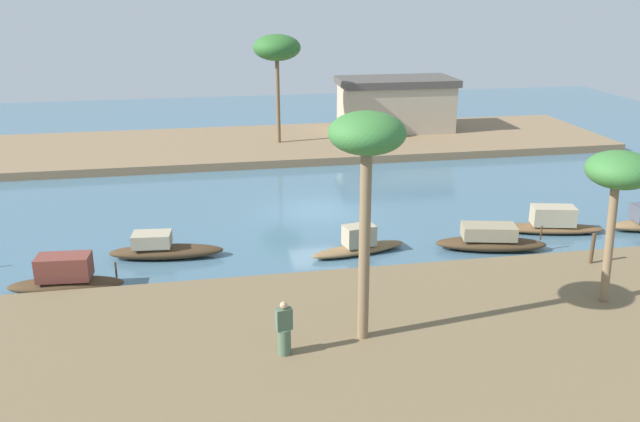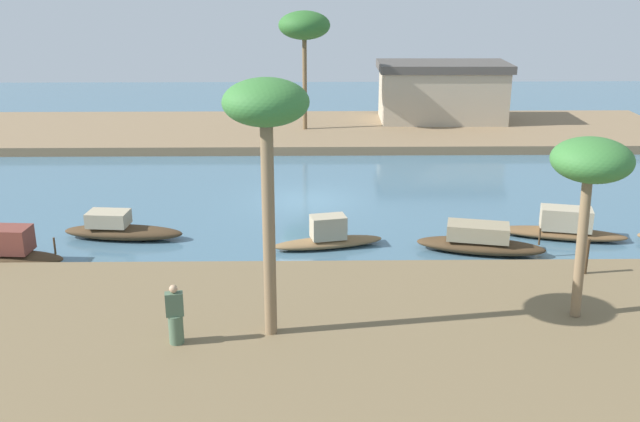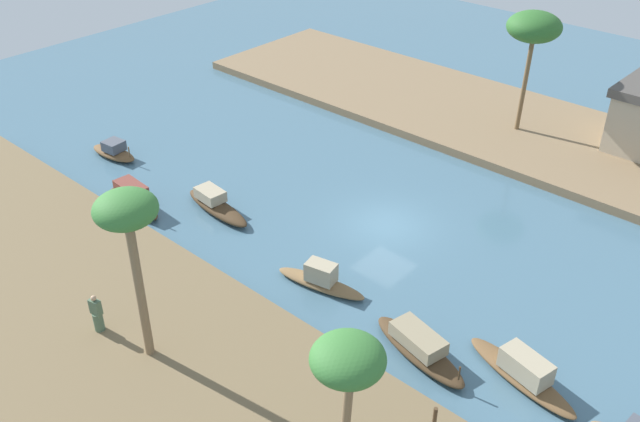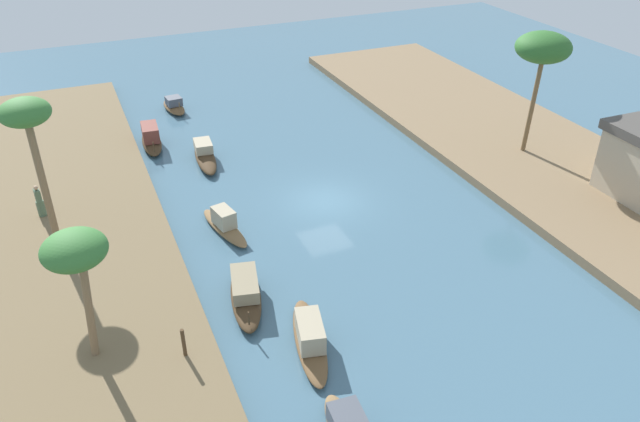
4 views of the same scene
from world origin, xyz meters
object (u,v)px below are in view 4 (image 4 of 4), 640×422
Objects in this scene: sampan_with_red_awning at (174,106)px; sampan_upstream_small at (151,138)px; sampan_with_tall_canopy at (245,292)px; palm_tree_left_far at (75,253)px; sampan_midstream at (310,337)px; sampan_open_hull at (205,155)px; person_on_near_bank at (40,203)px; sampan_near_left_bank at (224,224)px; palm_tree_left_near at (27,120)px; palm_tree_right_tall at (543,49)px; mooring_post at (184,343)px.

sampan_upstream_small is at bearing -31.00° from sampan_with_red_awning.
sampan_with_tall_canopy is 0.93× the size of palm_tree_left_far.
sampan_upstream_small is 20.45m from sampan_midstream.
sampan_upstream_small is 0.89× the size of sampan_open_hull.
sampan_midstream is 15.94m from person_on_near_bank.
sampan_near_left_bank reaches higher than sampan_with_tall_canopy.
sampan_upstream_small is 2.53× the size of person_on_near_bank.
palm_tree_left_near is (14.96, -8.48, 6.04)m from sampan_with_red_awning.
sampan_upstream_small is at bearing 175.81° from sampan_near_left_bank.
palm_tree_right_tall reaches higher than sampan_midstream.
sampan_open_hull is 2.84× the size of person_on_near_bank.
palm_tree_right_tall is (15.76, 17.85, 6.25)m from sampan_with_red_awning.
sampan_upstream_small is 0.84× the size of sampan_midstream.
palm_tree_right_tall is at bearing 112.08° from mooring_post.
sampan_upstream_small is 0.82× the size of palm_tree_left_far.
mooring_post is at bearing -87.31° from sampan_midstream.
sampan_open_hull is (-13.43, 1.63, -0.04)m from sampan_with_tall_canopy.
palm_tree_left_far is at bearing -21.60° from sampan_open_hull.
sampan_upstream_small is at bearing 173.70° from mooring_post.
person_on_near_bank is at bearing -62.14° from sampan_open_hull.
sampan_near_left_bank is at bearing -9.41° from sampan_with_red_awning.
sampan_with_red_awning is at bearing -171.16° from sampan_with_tall_canopy.
palm_tree_left_far is (6.84, -6.53, 4.47)m from sampan_near_left_bank.
sampan_near_left_bank is 0.61× the size of palm_tree_right_tall.
sampan_with_tall_canopy is 0.96× the size of sampan_midstream.
mooring_post is (19.47, -2.15, 0.56)m from sampan_upstream_small.
sampan_with_tall_canopy is 1.14× the size of sampan_upstream_small.
palm_tree_left_far reaches higher than sampan_with_red_awning.
palm_tree_left_near is (-7.23, -6.90, 5.97)m from sampan_with_tall_canopy.
person_on_near_bank reaches higher than mooring_post.
sampan_near_left_bank is at bearing -127.90° from person_on_near_bank.
palm_tree_right_tall is (-0.94, 18.80, 6.19)m from sampan_near_left_bank.
sampan_upstream_small is (-16.78, -0.93, 0.10)m from sampan_with_tall_canopy.
sampan_near_left_bank is 0.62× the size of palm_tree_left_near.
sampan_with_tall_canopy is 1.12× the size of sampan_near_left_bank.
person_on_near_bank is 1.39× the size of mooring_post.
person_on_near_bank reaches higher than sampan_with_red_awning.
palm_tree_right_tall is at bearing 88.27° from palm_tree_left_near.
sampan_upstream_small is 12.70m from palm_tree_left_near.
palm_tree_left_far reaches higher than sampan_near_left_bank.
palm_tree_left_near is at bearing -123.42° from sampan_with_tall_canopy.
person_on_near_bank reaches higher than sampan_near_left_bank.
person_on_near_bank is at bearing -38.47° from sampan_upstream_small.
palm_tree_right_tall is at bearing 73.98° from sampan_open_hull.
person_on_near_bank is at bearing -129.49° from sampan_with_tall_canopy.
palm_tree_left_far is (18.12, -4.98, 4.34)m from sampan_upstream_small.
person_on_near_bank is 27.61m from palm_tree_right_tall.
sampan_with_tall_canopy is 0.70× the size of palm_tree_left_near.
palm_tree_right_tall reaches higher than sampan_open_hull.
sampan_open_hull is at bearing -5.83° from sampan_with_red_awning.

